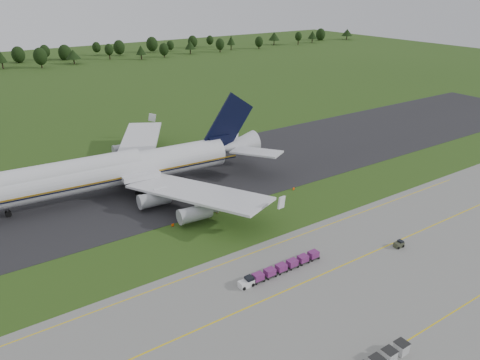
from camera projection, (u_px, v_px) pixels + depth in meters
ground at (223, 231)px, 91.71m from camera, size 600.00×600.00×0.00m
apron at (352, 328)px, 65.84m from camera, size 300.00×52.00×0.06m
taxiway at (161, 184)px, 112.98m from camera, size 300.00×40.00×0.08m
apron_markings at (317, 302)px, 71.17m from camera, size 300.00×30.20×0.01m
aircraft at (116, 170)px, 105.87m from camera, size 71.64×69.68×20.11m
baggage_train at (280, 268)px, 78.16m from camera, size 16.60×1.51×1.45m
utility_cart at (399, 245)px, 85.80m from camera, size 1.86×1.25×0.98m
edge_markers at (238, 206)px, 101.37m from camera, size 31.98×0.30×0.60m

